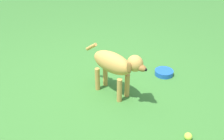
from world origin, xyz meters
TOP-DOWN VIEW (x-y plane):
  - ground at (0.00, 0.00)m, footprint 14.00×14.00m
  - dog at (0.05, 0.28)m, footprint 0.68×0.51m
  - tennis_ball_0 at (0.82, 0.74)m, footprint 0.07×0.07m
  - water_bowl at (-0.22, 0.94)m, footprint 0.22×0.22m

SIDE VIEW (x-z plane):
  - ground at x=0.00m, z-range 0.00..0.00m
  - water_bowl at x=-0.22m, z-range 0.00..0.06m
  - tennis_ball_0 at x=0.82m, z-range 0.00..0.07m
  - dog at x=0.05m, z-range 0.09..0.63m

